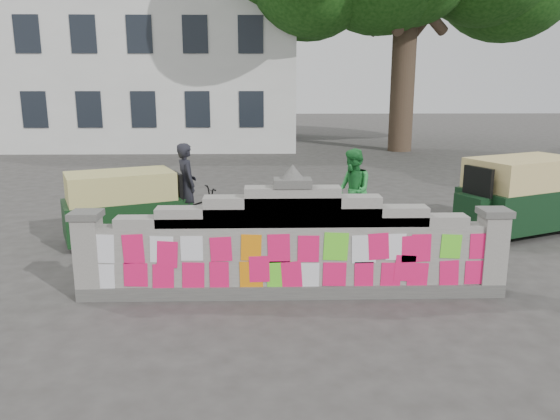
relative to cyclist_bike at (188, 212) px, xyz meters
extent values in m
plane|color=#383533|center=(2.03, -3.39, -0.50)|extent=(100.00, 100.00, 0.00)
cube|color=#4C4C49|center=(2.03, -3.39, -0.40)|extent=(6.40, 0.42, 0.20)
cube|color=gray|center=(2.03, -3.39, 0.10)|extent=(6.40, 0.32, 1.00)
cube|color=gray|center=(2.03, -3.39, 0.67)|extent=(5.20, 0.32, 0.14)
cube|color=gray|center=(2.03, -3.39, 0.74)|extent=(4.00, 0.32, 0.28)
cube|color=gray|center=(2.03, -3.39, 0.82)|extent=(2.60, 0.32, 0.44)
cube|color=gray|center=(2.03, -3.39, 0.89)|extent=(1.40, 0.32, 0.58)
cube|color=#4C4C49|center=(2.03, -3.39, 1.24)|extent=(0.55, 0.36, 0.12)
cone|color=#4C4C49|center=(2.03, -3.39, 1.40)|extent=(0.36, 0.36, 0.22)
cube|color=gray|center=(-0.99, -3.39, 0.12)|extent=(0.36, 0.40, 1.24)
cube|color=#4C4C49|center=(-0.99, -3.39, 0.78)|extent=(0.44, 0.44, 0.10)
cube|color=gray|center=(5.05, -3.39, 0.12)|extent=(0.36, 0.40, 1.24)
cube|color=#4C4C49|center=(5.05, -3.39, 0.78)|extent=(0.44, 0.44, 0.10)
cube|color=silver|center=(-4.97, 18.61, 3.50)|extent=(16.00, 10.00, 8.00)
cylinder|color=#38281E|center=(8.03, 14.61, 2.50)|extent=(1.10, 1.10, 6.00)
imported|color=black|center=(0.00, 0.00, 0.00)|extent=(2.02, 1.40, 1.01)
imported|color=black|center=(0.00, 0.00, 0.35)|extent=(0.63, 0.74, 1.71)
imported|color=green|center=(3.50, 0.20, 0.40)|extent=(0.81, 0.97, 1.81)
cube|color=black|center=(-1.26, -0.42, 0.00)|extent=(2.51, 1.98, 0.74)
cube|color=tan|center=(-1.26, -0.42, 0.65)|extent=(2.32, 1.86, 0.55)
cube|color=black|center=(-0.20, 0.04, 0.00)|extent=(0.68, 0.78, 0.65)
cube|color=black|center=(-0.20, 0.04, 0.56)|extent=(0.32, 0.62, 0.55)
cylinder|color=black|center=(-0.11, 0.07, -0.27)|extent=(0.47, 0.28, 0.46)
cylinder|color=black|center=(-1.82, -1.22, -0.27)|extent=(0.47, 0.28, 0.46)
cylinder|color=black|center=(-2.22, -0.28, -0.27)|extent=(0.47, 0.28, 0.46)
cube|color=black|center=(7.10, 0.03, 0.07)|extent=(2.85, 2.27, 0.84)
cube|color=#D3BA70|center=(7.10, 0.03, 0.81)|extent=(2.64, 2.14, 0.63)
cube|color=black|center=(5.91, -0.51, 0.07)|extent=(0.78, 0.88, 0.73)
cube|color=black|center=(5.91, -0.51, 0.70)|extent=(0.38, 0.70, 0.63)
cylinder|color=black|center=(5.81, -0.55, -0.24)|extent=(0.53, 0.33, 0.52)
cylinder|color=black|center=(7.73, 0.94, -0.24)|extent=(0.53, 0.33, 0.52)
camera|label=1|loc=(1.64, -11.19, 2.65)|focal=35.00mm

